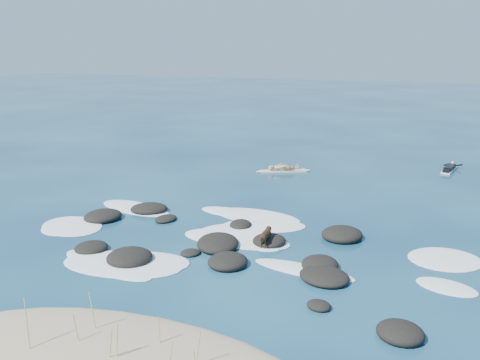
% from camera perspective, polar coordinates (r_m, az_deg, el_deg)
% --- Properties ---
extents(ground, '(160.00, 160.00, 0.00)m').
position_cam_1_polar(ground, '(18.40, 1.20, -6.18)').
color(ground, '#0A2642').
rests_on(ground, ground).
extents(dune_grass, '(4.01, 1.31, 1.24)m').
position_cam_1_polar(dune_grass, '(11.64, -12.65, -16.37)').
color(dune_grass, '#99AF54').
rests_on(dune_grass, ground).
extents(reef_rocks, '(12.83, 7.61, 0.52)m').
position_cam_1_polar(reef_rocks, '(17.47, -1.91, -6.94)').
color(reef_rocks, black).
rests_on(reef_rocks, ground).
extents(breaking_foam, '(15.62, 8.20, 0.12)m').
position_cam_1_polar(breaking_foam, '(18.34, -4.18, -6.25)').
color(breaking_foam, white).
rests_on(breaking_foam, ground).
extents(standing_surfer_rig, '(2.66, 1.57, 1.63)m').
position_cam_1_polar(standing_surfer_rig, '(27.57, 4.65, 2.18)').
color(standing_surfer_rig, beige).
rests_on(standing_surfer_rig, ground).
extents(paddling_surfer_rig, '(1.06, 2.23, 0.38)m').
position_cam_1_polar(paddling_surfer_rig, '(29.90, 21.46, 1.17)').
color(paddling_surfer_rig, silver).
rests_on(paddling_surfer_rig, ground).
extents(dog, '(0.27, 1.03, 0.65)m').
position_cam_1_polar(dog, '(17.44, 2.74, -5.86)').
color(dog, black).
rests_on(dog, ground).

